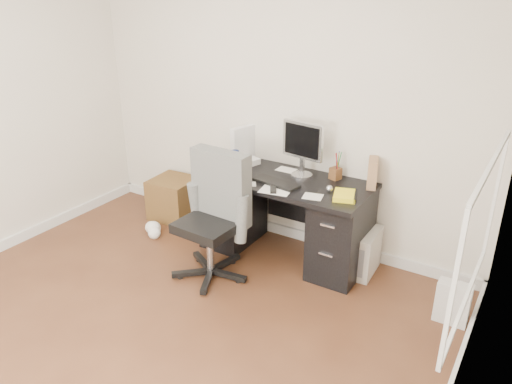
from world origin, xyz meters
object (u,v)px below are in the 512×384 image
at_px(desk, 284,215).
at_px(keyboard, 276,183).
at_px(lcd_monitor, 303,149).
at_px(wicker_basket, 174,198).
at_px(pc_tower, 366,252).
at_px(office_chair, 209,219).

distance_m(desk, keyboard, 0.39).
relative_size(desk, keyboard, 3.58).
bearing_deg(lcd_monitor, wicker_basket, -169.54).
relative_size(lcd_monitor, pc_tower, 1.28).
xyz_separation_m(lcd_monitor, pc_tower, (0.66, -0.04, -0.80)).
height_order(keyboard, office_chair, office_chair).
height_order(pc_tower, wicker_basket, wicker_basket).
bearing_deg(wicker_basket, office_chair, -35.50).
bearing_deg(keyboard, lcd_monitor, 79.20).
height_order(desk, pc_tower, desk).
distance_m(keyboard, office_chair, 0.65).
distance_m(desk, office_chair, 0.75).
distance_m(desk, wicker_basket, 1.39).
bearing_deg(desk, office_chair, -119.84).
bearing_deg(wicker_basket, keyboard, -9.28).
height_order(lcd_monitor, wicker_basket, lcd_monitor).
height_order(keyboard, pc_tower, keyboard).
bearing_deg(office_chair, wicker_basket, 147.52).
bearing_deg(lcd_monitor, pc_tower, 4.74).
relative_size(keyboard, office_chair, 0.39).
relative_size(lcd_monitor, wicker_basket, 1.16).
distance_m(lcd_monitor, keyboard, 0.38).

